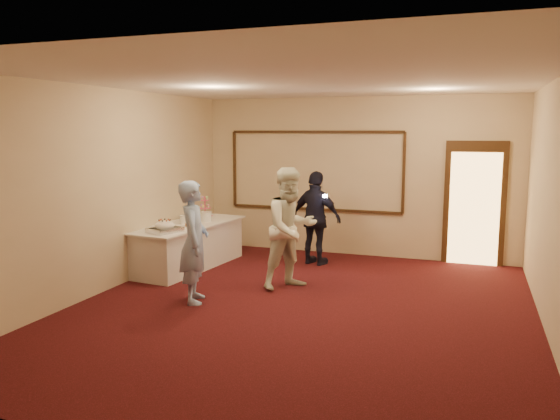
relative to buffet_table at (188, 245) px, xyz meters
The scene contains 14 objects.
floor 2.99m from the buffet_table, 31.30° to the right, with size 7.00×7.00×0.00m, color black.
room_walls 3.38m from the buffet_table, 31.30° to the right, with size 6.04×7.04×3.02m.
wall_molding 2.86m from the buffet_table, 48.18° to the left, with size 3.45×0.04×1.55m.
doorway 5.10m from the buffet_table, 22.27° to the left, with size 1.05×0.07×2.20m.
buffet_table is the anchor object (origin of this frame).
pavlova_tray 0.94m from the buffet_table, 86.88° to the right, with size 0.52×0.61×0.20m.
cupcake_stand 1.03m from the buffet_table, 97.54° to the left, with size 0.28×0.28×0.41m.
plate_stack_a 0.46m from the buffet_table, 146.94° to the right, with size 0.19×0.19×0.15m.
plate_stack_b 0.62m from the buffet_table, 64.89° to the left, with size 0.21×0.21×0.17m.
tart 0.50m from the buffet_table, 45.48° to the right, with size 0.27×0.27×0.06m.
man 2.03m from the buffet_table, 58.35° to the right, with size 0.62×0.41×1.70m, color #9DBCF7.
woman 2.24m from the buffet_table, 15.84° to the right, with size 0.89×0.69×1.83m, color white.
guest 2.30m from the buffet_table, 25.12° to the left, with size 0.98×0.41×1.67m, color black.
camera_flash 2.53m from the buffet_table, 16.23° to the left, with size 0.07×0.04×0.05m, color white.
Camera 1 is at (2.10, -6.72, 2.38)m, focal length 35.00 mm.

